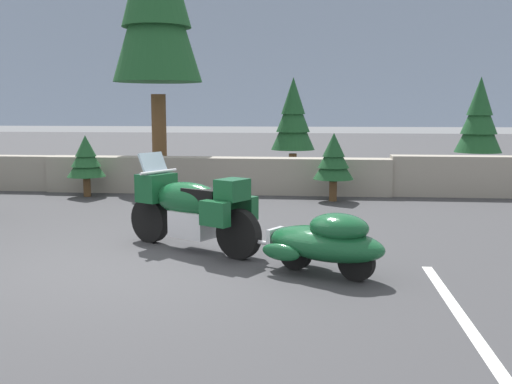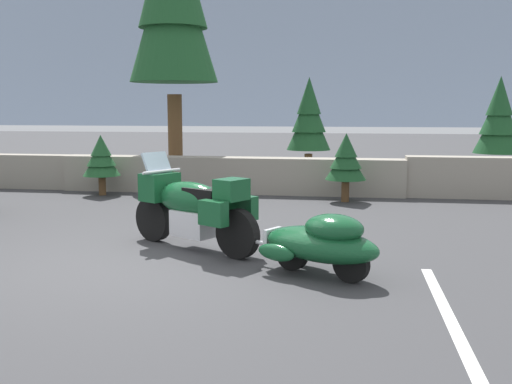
{
  "view_description": "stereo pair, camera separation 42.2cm",
  "coord_description": "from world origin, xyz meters",
  "px_view_note": "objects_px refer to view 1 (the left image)",
  "views": [
    {
      "loc": [
        2.31,
        -6.98,
        1.96
      ],
      "look_at": [
        1.51,
        0.76,
        0.85
      ],
      "focal_mm": 41.16,
      "sensor_mm": 36.0,
      "label": 1
    },
    {
      "loc": [
        2.73,
        -6.93,
        1.96
      ],
      "look_at": [
        1.51,
        0.76,
        0.85
      ],
      "focal_mm": 41.16,
      "sensor_mm": 36.0,
      "label": 2
    }
  ],
  "objects_px": {
    "car_shaped_trailer": "(326,241)",
    "pine_tree_secondary": "(293,118)",
    "pine_tree_far_right": "(479,119)",
    "touring_motorcycle": "(191,206)"
  },
  "relations": [
    {
      "from": "touring_motorcycle",
      "to": "pine_tree_far_right",
      "type": "relative_size",
      "value": 0.76
    },
    {
      "from": "touring_motorcycle",
      "to": "car_shaped_trailer",
      "type": "relative_size",
      "value": 0.99
    },
    {
      "from": "pine_tree_far_right",
      "to": "car_shaped_trailer",
      "type": "bearing_deg",
      "value": -115.34
    },
    {
      "from": "pine_tree_secondary",
      "to": "pine_tree_far_right",
      "type": "height_order",
      "value": "pine_tree_secondary"
    },
    {
      "from": "touring_motorcycle",
      "to": "pine_tree_secondary",
      "type": "height_order",
      "value": "pine_tree_secondary"
    },
    {
      "from": "car_shaped_trailer",
      "to": "pine_tree_far_right",
      "type": "height_order",
      "value": "pine_tree_far_right"
    },
    {
      "from": "car_shaped_trailer",
      "to": "touring_motorcycle",
      "type": "bearing_deg",
      "value": 149.81
    },
    {
      "from": "car_shaped_trailer",
      "to": "pine_tree_secondary",
      "type": "relative_size",
      "value": 0.76
    },
    {
      "from": "car_shaped_trailer",
      "to": "pine_tree_secondary",
      "type": "xyz_separation_m",
      "value": [
        -0.73,
        8.42,
        1.31
      ]
    },
    {
      "from": "pine_tree_secondary",
      "to": "pine_tree_far_right",
      "type": "bearing_deg",
      "value": -4.4
    }
  ]
}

